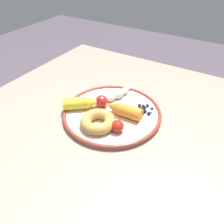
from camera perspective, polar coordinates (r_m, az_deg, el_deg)
name	(u,v)px	position (r m, az deg, el deg)	size (l,w,h in m)	color
dining_table	(108,143)	(0.76, -0.91, -7.91)	(1.00, 0.97, 0.71)	tan
plate	(112,113)	(0.73, 0.00, -0.18)	(0.32, 0.32, 0.02)	silver
banana	(118,94)	(0.79, 1.43, 4.64)	(0.17, 0.08, 0.03)	#E8E6C4
carrot_orange	(123,110)	(0.70, 2.84, 0.57)	(0.05, 0.13, 0.04)	orange
carrot_yellow	(83,103)	(0.74, -7.63, 2.29)	(0.11, 0.13, 0.04)	yellow
donut	(98,121)	(0.67, -3.67, -2.45)	(0.11, 0.11, 0.03)	tan
blueberry_pile	(144,109)	(0.74, 8.27, 0.71)	(0.06, 0.06, 0.02)	#191638
tomato_near	(118,126)	(0.64, 1.45, -3.71)	(0.04, 0.04, 0.04)	red
tomato_mid	(102,101)	(0.74, -2.69, 2.84)	(0.04, 0.04, 0.04)	red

